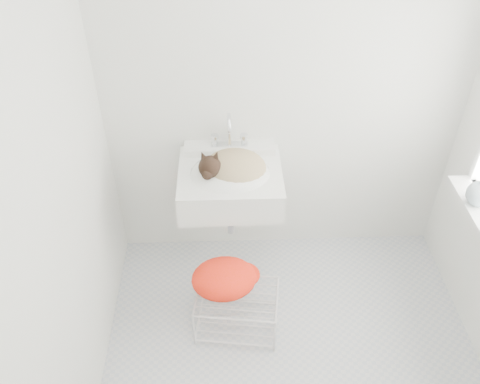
{
  "coord_description": "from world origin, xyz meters",
  "views": [
    {
      "loc": [
        -0.37,
        -1.63,
        2.65
      ],
      "look_at": [
        -0.29,
        0.5,
        0.88
      ],
      "focal_mm": 37.68,
      "sensor_mm": 36.0,
      "label": 1
    }
  ],
  "objects_px": {
    "sink": "(230,170)",
    "bottle_c": "(476,203)",
    "wire_rack": "(237,309)",
    "cat": "(232,167)"
  },
  "relations": [
    {
      "from": "sink",
      "to": "bottle_c",
      "type": "height_order",
      "value": "sink"
    },
    {
      "from": "wire_rack",
      "to": "bottle_c",
      "type": "height_order",
      "value": "bottle_c"
    },
    {
      "from": "wire_rack",
      "to": "sink",
      "type": "bearing_deg",
      "value": 92.76
    },
    {
      "from": "sink",
      "to": "cat",
      "type": "relative_size",
      "value": 1.56
    },
    {
      "from": "cat",
      "to": "bottle_c",
      "type": "distance_m",
      "value": 1.37
    },
    {
      "from": "wire_rack",
      "to": "bottle_c",
      "type": "bearing_deg",
      "value": 5.84
    },
    {
      "from": "sink",
      "to": "bottle_c",
      "type": "bearing_deg",
      "value": -14.31
    },
    {
      "from": "wire_rack",
      "to": "bottle_c",
      "type": "xyz_separation_m",
      "value": [
        1.32,
        0.13,
        0.7
      ]
    },
    {
      "from": "cat",
      "to": "bottle_c",
      "type": "xyz_separation_m",
      "value": [
        1.33,
        -0.33,
        -0.04
      ]
    },
    {
      "from": "cat",
      "to": "wire_rack",
      "type": "relative_size",
      "value": 0.83
    }
  ]
}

